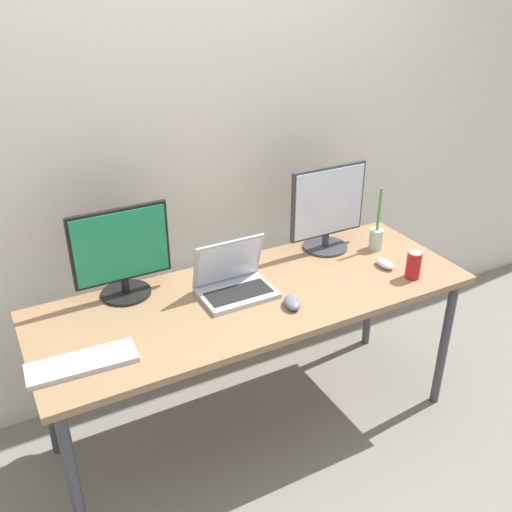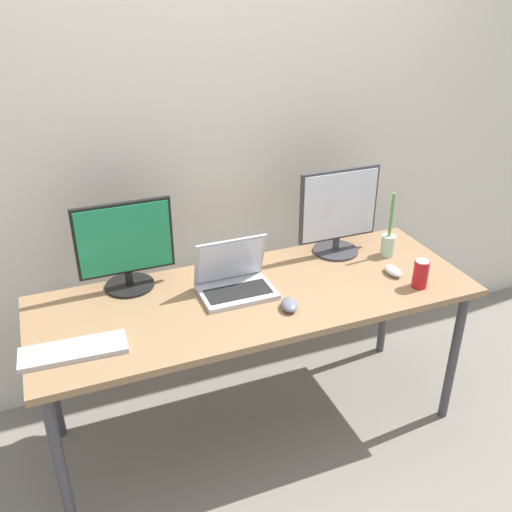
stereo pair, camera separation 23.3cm
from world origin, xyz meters
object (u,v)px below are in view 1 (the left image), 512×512
(work_desk, at_px, (256,306))
(mouse_by_laptop, at_px, (292,303))
(bamboo_vase, at_px, (376,237))
(monitor_center, at_px, (328,209))
(soda_can_near_keyboard, at_px, (413,265))
(mouse_by_keyboard, at_px, (385,264))
(monitor_left, at_px, (121,253))
(laptop_silver, at_px, (234,281))
(keyboard_main, at_px, (82,363))

(work_desk, distance_m, mouse_by_laptop, 0.20)
(bamboo_vase, bearing_deg, monitor_center, 149.97)
(mouse_by_laptop, relative_size, soda_can_near_keyboard, 0.85)
(soda_can_near_keyboard, relative_size, bamboo_vase, 0.40)
(work_desk, height_order, mouse_by_keyboard, mouse_by_keyboard)
(mouse_by_keyboard, bearing_deg, mouse_by_laptop, -171.90)
(monitor_left, height_order, laptop_silver, monitor_left)
(laptop_silver, height_order, mouse_by_laptop, laptop_silver)
(keyboard_main, height_order, mouse_by_laptop, mouse_by_laptop)
(laptop_silver, xyz_separation_m, soda_can_near_keyboard, (0.76, -0.26, 0.01))
(mouse_by_laptop, xyz_separation_m, soda_can_near_keyboard, (0.60, -0.05, 0.04))
(monitor_left, bearing_deg, laptop_silver, -25.96)
(keyboard_main, relative_size, soda_can_near_keyboard, 3.01)
(mouse_by_laptop, bearing_deg, laptop_silver, 143.50)
(soda_can_near_keyboard, bearing_deg, bamboo_vase, 83.17)
(monitor_left, bearing_deg, mouse_by_laptop, -36.10)
(monitor_center, height_order, soda_can_near_keyboard, monitor_center)
(monitor_left, xyz_separation_m, laptop_silver, (0.41, -0.20, -0.14))
(monitor_center, bearing_deg, monitor_left, 177.85)
(work_desk, relative_size, monitor_left, 4.62)
(work_desk, distance_m, mouse_by_keyboard, 0.64)
(mouse_by_keyboard, distance_m, bamboo_vase, 0.19)
(work_desk, xyz_separation_m, mouse_by_laptop, (0.08, -0.16, 0.08))
(laptop_silver, relative_size, soda_can_near_keyboard, 2.47)
(monitor_center, height_order, laptop_silver, monitor_center)
(soda_can_near_keyboard, bearing_deg, keyboard_main, 177.23)
(keyboard_main, bearing_deg, monitor_center, 18.79)
(monitor_center, bearing_deg, work_desk, -156.56)
(soda_can_near_keyboard, height_order, bamboo_vase, bamboo_vase)
(keyboard_main, xyz_separation_m, soda_can_near_keyboard, (1.44, -0.07, 0.05))
(monitor_center, height_order, keyboard_main, monitor_center)
(bamboo_vase, bearing_deg, soda_can_near_keyboard, -96.83)
(monitor_center, height_order, bamboo_vase, monitor_center)
(laptop_silver, distance_m, soda_can_near_keyboard, 0.80)
(monitor_center, bearing_deg, mouse_by_laptop, -138.13)
(keyboard_main, relative_size, bamboo_vase, 1.20)
(monitor_left, relative_size, monitor_center, 0.97)
(work_desk, distance_m, keyboard_main, 0.78)
(work_desk, bearing_deg, soda_can_near_keyboard, -17.00)
(laptop_silver, relative_size, mouse_by_keyboard, 2.91)
(monitor_left, relative_size, mouse_by_laptop, 3.82)
(laptop_silver, relative_size, bamboo_vase, 0.98)
(monitor_left, distance_m, mouse_by_keyboard, 1.18)
(soda_can_near_keyboard, bearing_deg, work_desk, 163.00)
(monitor_center, relative_size, laptop_silver, 1.34)
(monitor_left, height_order, bamboo_vase, monitor_left)
(laptop_silver, xyz_separation_m, mouse_by_keyboard, (0.71, -0.13, -0.04))
(bamboo_vase, bearing_deg, mouse_by_laptop, -157.98)
(laptop_silver, bearing_deg, work_desk, -35.87)
(work_desk, bearing_deg, laptop_silver, 144.13)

